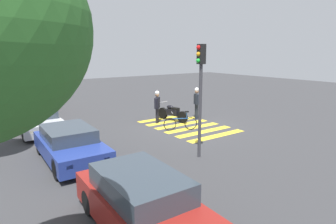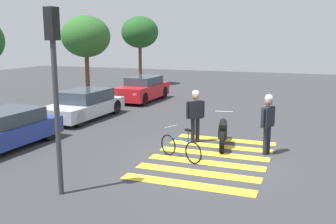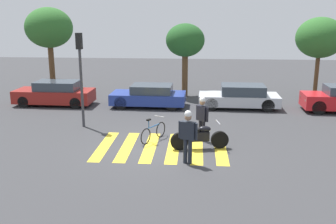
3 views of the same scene
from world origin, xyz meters
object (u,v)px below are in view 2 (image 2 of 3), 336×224
(leaning_bicycle, at_px, (181,147))
(traffic_light_pole, at_px, (54,72))
(officer_by_motorcycle, at_px, (195,112))
(officer_on_foot, at_px, (268,119))
(car_silver_sedan, at_px, (84,105))
(car_red_convertible, at_px, (143,89))
(police_motorcycle, at_px, (223,132))
(car_blue_hatchback, at_px, (3,130))

(leaning_bicycle, distance_m, traffic_light_pole, 4.56)
(officer_by_motorcycle, bearing_deg, officer_on_foot, -101.55)
(officer_by_motorcycle, bearing_deg, traffic_light_pole, 163.05)
(car_silver_sedan, relative_size, traffic_light_pole, 1.03)
(leaning_bicycle, bearing_deg, traffic_light_pole, 152.45)
(car_red_convertible, bearing_deg, car_silver_sedan, 174.82)
(police_motorcycle, relative_size, traffic_light_pole, 0.53)
(officer_by_motorcycle, xyz_separation_m, traffic_light_pole, (-5.36, 1.63, 1.76))
(police_motorcycle, xyz_separation_m, officer_on_foot, (-0.41, -1.48, 0.64))
(police_motorcycle, xyz_separation_m, car_red_convertible, (7.53, 6.35, 0.21))
(officer_on_foot, relative_size, car_blue_hatchback, 0.46)
(officer_by_motorcycle, height_order, car_silver_sedan, officer_by_motorcycle)
(leaning_bicycle, xyz_separation_m, officer_on_foot, (1.45, -2.33, 0.74))
(police_motorcycle, relative_size, car_red_convertible, 0.54)
(officer_on_foot, height_order, car_blue_hatchback, officer_on_foot)
(police_motorcycle, height_order, leaning_bicycle, police_motorcycle)
(police_motorcycle, xyz_separation_m, car_blue_hatchback, (-2.76, 6.71, 0.13))
(officer_by_motorcycle, height_order, car_blue_hatchback, officer_by_motorcycle)
(officer_on_foot, distance_m, car_blue_hatchback, 8.53)
(leaning_bicycle, height_order, traffic_light_pole, traffic_light_pole)
(leaning_bicycle, bearing_deg, police_motorcycle, -24.49)
(leaning_bicycle, relative_size, car_red_convertible, 0.38)
(car_red_convertible, bearing_deg, officer_on_foot, -135.40)
(police_motorcycle, relative_size, car_blue_hatchback, 0.54)
(officer_on_foot, height_order, officer_by_motorcycle, officer_on_foot)
(car_red_convertible, relative_size, traffic_light_pole, 0.97)
(leaning_bicycle, distance_m, car_blue_hatchback, 5.93)
(police_motorcycle, bearing_deg, traffic_light_pole, 153.52)
(officer_on_foot, distance_m, traffic_light_pole, 6.59)
(officer_on_foot, relative_size, car_silver_sedan, 0.43)
(car_red_convertible, bearing_deg, leaning_bicycle, -149.63)
(police_motorcycle, bearing_deg, leaning_bicycle, 155.51)
(car_silver_sedan, bearing_deg, traffic_light_pole, -150.62)
(police_motorcycle, distance_m, traffic_light_pole, 6.34)
(officer_by_motorcycle, distance_m, traffic_light_pole, 5.88)
(officer_on_foot, relative_size, car_red_convertible, 0.46)
(officer_on_foot, relative_size, traffic_light_pole, 0.45)
(car_silver_sedan, bearing_deg, car_blue_hatchback, -178.57)
(police_motorcycle, height_order, car_blue_hatchback, car_blue_hatchback)
(leaning_bicycle, xyz_separation_m, car_blue_hatchback, (-0.90, 5.86, 0.24))
(police_motorcycle, distance_m, car_silver_sedan, 7.18)
(police_motorcycle, distance_m, officer_by_motorcycle, 1.16)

